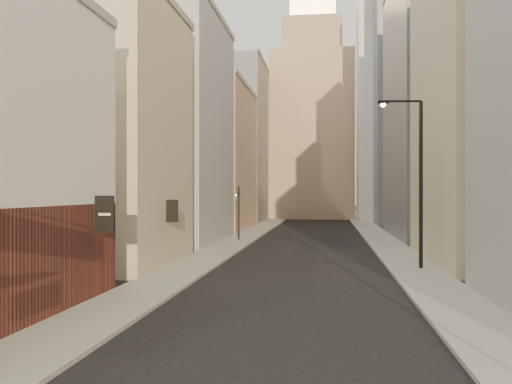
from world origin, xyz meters
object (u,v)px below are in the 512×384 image
Objects in this scene: white_tower at (385,97)px; streetlamp_mid at (416,173)px; traffic_light_left at (239,201)px; clock_tower at (313,117)px.

streetlamp_mid is (-3.39, -52.35, -13.03)m from white_tower.
streetlamp_mid reaches higher than traffic_light_left.
white_tower reaches higher than streetlamp_mid.
clock_tower is 67.87m from streetlamp_mid.
white_tower is at bearing 80.66° from streetlamp_mid.
streetlamp_mid is at bearing -83.46° from clock_tower.
clock_tower is 8.98× the size of traffic_light_left.
traffic_light_left is (-5.48, -48.51, -13.99)m from clock_tower.
white_tower is 8.30× the size of traffic_light_left.
white_tower is at bearing -51.84° from clock_tower.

